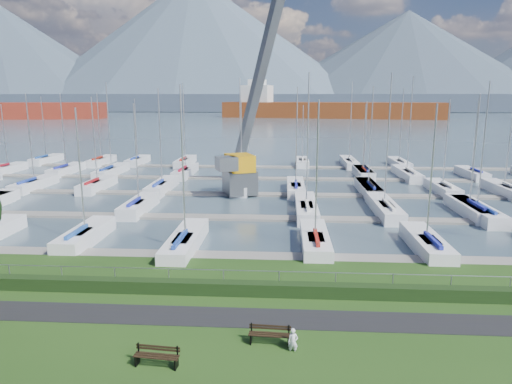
# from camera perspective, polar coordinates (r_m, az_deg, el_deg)

# --- Properties ---
(path) EXTENTS (160.00, 2.00, 0.04)m
(path) POSITION_cam_1_polar(r_m,az_deg,el_deg) (22.60, -2.49, -15.40)
(path) COLOR black
(path) RESTS_ON grass
(water) EXTENTS (800.00, 540.00, 0.20)m
(water) POSITION_cam_1_polar(r_m,az_deg,el_deg) (283.19, 3.22, 9.66)
(water) COLOR #415360
(hedge) EXTENTS (80.00, 0.70, 0.70)m
(hedge) POSITION_cam_1_polar(r_m,az_deg,el_deg) (24.79, -1.85, -11.96)
(hedge) COLOR black
(hedge) RESTS_ON grass
(fence) EXTENTS (80.00, 0.04, 0.04)m
(fence) POSITION_cam_1_polar(r_m,az_deg,el_deg) (24.83, -1.77, -9.79)
(fence) COLOR gray
(fence) RESTS_ON grass
(foothill) EXTENTS (900.00, 80.00, 12.00)m
(foothill) POSITION_cam_1_polar(r_m,az_deg,el_deg) (353.01, 3.32, 11.13)
(foothill) COLOR #3E495B
(foothill) RESTS_ON water
(mountains) EXTENTS (1190.00, 360.00, 115.00)m
(mountains) POSITION_cam_1_polar(r_m,az_deg,el_deg) (429.17, 4.48, 16.67)
(mountains) COLOR #3B4256
(mountains) RESTS_ON water
(docks) EXTENTS (90.00, 41.60, 0.25)m
(docks) POSITION_cam_1_polar(r_m,az_deg,el_deg) (50.15, 1.01, -0.32)
(docks) COLOR #65635F
(docks) RESTS_ON water
(bench_left) EXTENTS (1.83, 0.58, 0.85)m
(bench_left) POSITION_cam_1_polar(r_m,az_deg,el_deg) (19.32, -12.29, -19.40)
(bench_left) COLOR black
(bench_left) RESTS_ON grass
(bench_right) EXTENTS (1.82, 0.53, 0.85)m
(bench_right) POSITION_cam_1_polar(r_m,az_deg,el_deg) (20.35, 1.74, -17.39)
(bench_right) COLOR black
(bench_right) RESTS_ON grass
(person) EXTENTS (0.43, 0.30, 1.15)m
(person) POSITION_cam_1_polar(r_m,az_deg,el_deg) (19.79, 4.65, -17.79)
(person) COLOR silver
(person) RESTS_ON grass
(crane) EXTENTS (7.75, 12.91, 22.35)m
(crane) POSITION_cam_1_polar(r_m,az_deg,el_deg) (50.53, -1.41, 6.14)
(crane) COLOR #55595C
(crane) RESTS_ON water
(cargo_ship_west) EXTENTS (85.03, 32.73, 21.50)m
(cargo_ship_west) POSITION_cam_1_polar(r_m,az_deg,el_deg) (254.01, -28.83, 8.91)
(cargo_ship_west) COLOR maroon
(cargo_ship_west) RESTS_ON water
(cargo_ship_mid) EXTENTS (111.00, 38.98, 21.50)m
(cargo_ship_mid) POSITION_cam_1_polar(r_m,az_deg,el_deg) (236.62, 8.24, 10.06)
(cargo_ship_mid) COLOR brown
(cargo_ship_mid) RESTS_ON water
(sailboat_fleet) EXTENTS (75.26, 50.40, 13.48)m
(sailboat_fleet) POSITION_cam_1_polar(r_m,az_deg,el_deg) (51.60, 0.29, 6.44)
(sailboat_fleet) COLOR silver
(sailboat_fleet) RESTS_ON water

